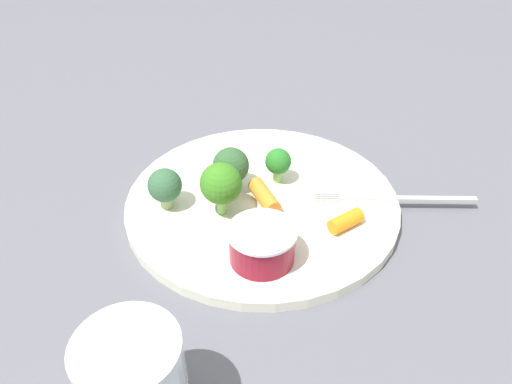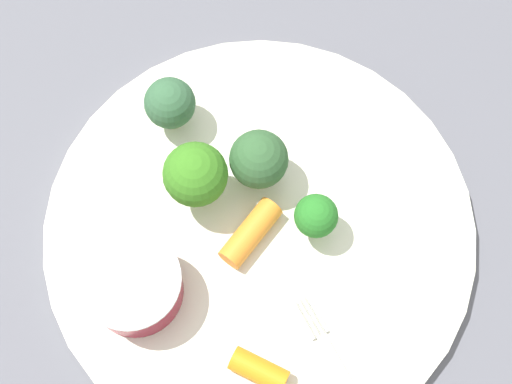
{
  "view_description": "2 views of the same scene",
  "coord_description": "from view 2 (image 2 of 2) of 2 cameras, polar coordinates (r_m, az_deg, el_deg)",
  "views": [
    {
      "loc": [
        0.12,
        0.42,
        0.36
      ],
      "look_at": [
        0.01,
        0.01,
        0.03
      ],
      "focal_mm": 35.54,
      "sensor_mm": 36.0,
      "label": 1
    },
    {
      "loc": [
        -0.12,
        0.12,
        0.53
      ],
      "look_at": [
        0.02,
        -0.02,
        0.02
      ],
      "focal_mm": 54.78,
      "sensor_mm": 36.0,
      "label": 2
    }
  ],
  "objects": [
    {
      "name": "carrot_stick_0",
      "position": [
        0.51,
        0.21,
        -12.88
      ],
      "size": [
        0.04,
        0.03,
        0.02
      ],
      "primitive_type": "cylinder",
      "rotation": [
        1.57,
        0.0,
        1.91
      ],
      "color": "orange",
      "rests_on": "plate"
    },
    {
      "name": "carrot_stick_1",
      "position": [
        0.53,
        -0.2,
        -3.21
      ],
      "size": [
        0.02,
        0.05,
        0.02
      ],
      "primitive_type": "cylinder",
      "rotation": [
        1.57,
        0.0,
        3.29
      ],
      "color": "orange",
      "rests_on": "plate"
    },
    {
      "name": "broccoli_floret_2",
      "position": [
        0.53,
        0.2,
        2.38
      ],
      "size": [
        0.04,
        0.04,
        0.05
      ],
      "color": "#94AC64",
      "rests_on": "plate"
    },
    {
      "name": "broccoli_floret_0",
      "position": [
        0.52,
        4.4,
        -1.79
      ],
      "size": [
        0.03,
        0.03,
        0.04
      ],
      "color": "#8DC26A",
      "rests_on": "plate"
    },
    {
      "name": "sauce_cup",
      "position": [
        0.52,
        -8.91,
        -6.77
      ],
      "size": [
        0.07,
        0.07,
        0.04
      ],
      "color": "maroon",
      "rests_on": "plate"
    },
    {
      "name": "broccoli_floret_1",
      "position": [
        0.52,
        -4.45,
        1.26
      ],
      "size": [
        0.04,
        0.04,
        0.06
      ],
      "color": "#7FC15B",
      "rests_on": "plate"
    },
    {
      "name": "plate",
      "position": [
        0.55,
        0.26,
        -2.86
      ],
      "size": [
        0.3,
        0.3,
        0.01
      ],
      "primitive_type": "cylinder",
      "color": "silver",
      "rests_on": "ground_plane"
    },
    {
      "name": "ground_plane",
      "position": [
        0.55,
        0.26,
        -3.05
      ],
      "size": [
        2.4,
        2.4,
        0.0
      ],
      "primitive_type": "plane",
      "color": "#595A63"
    },
    {
      "name": "broccoli_floret_3",
      "position": [
        0.55,
        -6.3,
        6.42
      ],
      "size": [
        0.04,
        0.04,
        0.05
      ],
      "color": "#94B272",
      "rests_on": "plate"
    }
  ]
}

